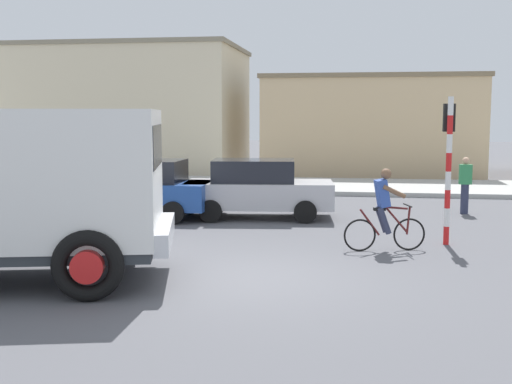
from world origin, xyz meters
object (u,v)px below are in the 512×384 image
truck_foreground (2,184)px  car_white_mid (139,189)px  car_red_near (258,188)px  pedestrian_near_kerb (465,184)px  cyclist (385,210)px  traffic_light_pole (449,150)px

truck_foreground → car_white_mid: size_ratio=1.46×
car_red_near → pedestrian_near_kerb: bearing=15.8°
truck_foreground → pedestrian_near_kerb: truck_foreground is taller
cyclist → pedestrian_near_kerb: cyclist is taller
cyclist → truck_foreground: bearing=-151.1°
truck_foreground → car_red_near: bearing=66.9°
traffic_light_pole → pedestrian_near_kerb: 4.86m
car_white_mid → pedestrian_near_kerb: pedestrian_near_kerb is taller
truck_foreground → cyclist: (6.41, 3.54, -0.80)m
cyclist → car_red_near: (-3.24, 3.91, -0.05)m
traffic_light_pole → car_red_near: traffic_light_pole is taller
car_white_mid → car_red_near: bearing=9.6°
truck_foreground → pedestrian_near_kerb: 12.74m
car_red_near → pedestrian_near_kerb: 5.96m
cyclist → pedestrian_near_kerb: (2.50, 5.54, -0.02)m
traffic_light_pole → car_red_near: size_ratio=0.77×
truck_foreground → traffic_light_pole: 9.01m
cyclist → traffic_light_pole: size_ratio=0.54×
traffic_light_pole → car_white_mid: (-7.80, 2.40, -1.25)m
cyclist → car_white_mid: size_ratio=0.43×
traffic_light_pole → pedestrian_near_kerb: bearing=76.2°
car_red_near → car_white_mid: (-3.19, -0.54, 0.00)m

